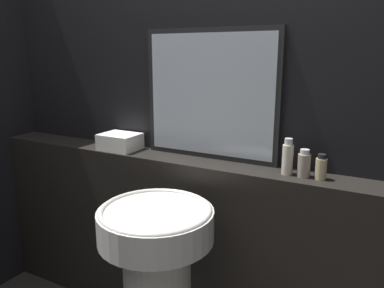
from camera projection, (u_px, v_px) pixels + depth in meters
The scene contains 8 objects.
wall_back at pixel (197, 104), 1.98m from camera, with size 8.00×0.06×2.50m.
vanity_counter at pixel (185, 245), 2.05m from camera, with size 2.52×0.20×0.98m.
pedestal_sink at pixel (157, 282), 1.64m from camera, with size 0.49×0.49×0.89m.
mirror at pixel (210, 95), 1.88m from camera, with size 0.72×0.03×0.65m.
towel_stack at pixel (120, 142), 2.12m from camera, with size 0.21×0.17×0.09m.
shampoo_bottle at pixel (288, 158), 1.67m from camera, with size 0.05×0.05×0.17m.
conditioner_bottle at pixel (304, 164), 1.64m from camera, with size 0.06×0.06×0.12m.
lotion_bottle at pixel (321, 168), 1.61m from camera, with size 0.05×0.05×0.11m.
Camera 1 is at (0.92, -0.44, 1.51)m, focal length 35.00 mm.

